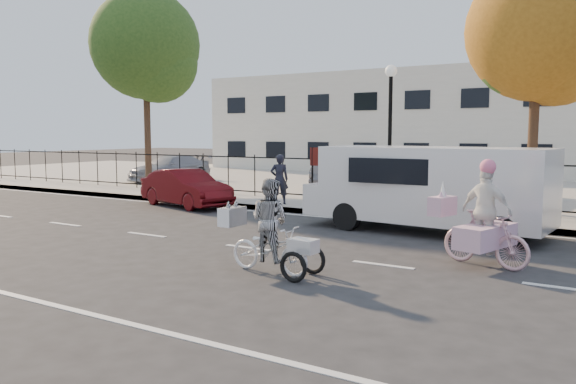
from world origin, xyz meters
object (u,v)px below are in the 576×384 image
Objects in this scene: pedestrian at (279,179)px; lot_car_c at (336,170)px; lamppost at (390,110)px; unicorn_bike at (484,227)px; lot_car_d at (505,179)px; white_van at (429,186)px; lot_car_a at (170,168)px; zebra_trike at (270,237)px; red_sedan at (186,188)px.

lot_car_c is (-0.84, 5.84, -0.07)m from pedestrian.
lamppost is at bearing -67.11° from lot_car_c.
unicorn_bike reaches higher than lot_car_d.
unicorn_bike is at bearing -87.92° from lot_car_d.
lamppost is 4.08m from pedestrian.
white_van reaches higher than unicorn_bike.
lot_car_a is (-14.54, 6.56, -0.39)m from white_van.
pedestrian reaches higher than lot_car_a.
unicorn_bike is 8.72m from pedestrian.
lot_car_c is at bearing 55.21° from unicorn_bike.
pedestrian reaches higher than lot_car_c.
lot_car_d is (6.84, -0.84, -0.03)m from lot_car_c.
lot_car_a is 0.95× the size of lot_car_c.
zebra_trike is 0.97× the size of unicorn_bike.
zebra_trike is at bearing -87.02° from lot_car_c.
pedestrian is (-3.25, -1.20, -2.16)m from lamppost.
white_van is 3.75× the size of pedestrian.
unicorn_bike is at bearing -48.89° from zebra_trike.
pedestrian is at bearing -19.19° from lot_car_a.
lot_car_c is (2.12, 6.94, 0.26)m from red_sedan.
lot_car_c is (-6.26, 7.64, -0.27)m from white_van.
zebra_trike is at bearing -33.31° from lot_car_a.
lamppost is 2.24× the size of zebra_trike.
unicorn_bike is 1.24× the size of pedestrian.
unicorn_bike is 0.45× the size of lot_car_c.
white_van is (1.15, 5.34, 0.52)m from zebra_trike.
white_van is 1.43× the size of lot_car_a.
unicorn_bike reaches higher than red_sedan.
lot_car_d is at bearing 179.90° from pedestrian.
unicorn_bike is 13.35m from lot_car_c.
lot_car_d is (0.58, 6.80, -0.30)m from white_van.
pedestrian is 10.30m from lot_car_a.
lot_car_d is (8.96, 6.10, 0.24)m from red_sedan.
zebra_trike is 9.42m from red_sedan.
lot_car_c reaches higher than lot_car_a.
unicorn_bike reaches higher than zebra_trike.
lamppost is 1.02× the size of lot_car_a.
red_sedan is (-7.23, 6.04, -0.02)m from zebra_trike.
pedestrian is at bearing -145.94° from lot_car_d.
unicorn_bike is 10.92m from red_sedan.
lamppost reaches higher than red_sedan.
white_van is at bearing -54.16° from lamppost.
white_van is (-1.92, 2.91, 0.43)m from unicorn_bike.
zebra_trike is at bearing -83.07° from lamppost.
pedestrian is 7.80m from lot_car_d.
lot_car_c is (-8.18, 10.56, 0.15)m from unicorn_bike.
red_sedan is at bearing -179.62° from white_van.
zebra_trike is 1.20× the size of pedestrian.
lot_car_d is at bearing 90.29° from white_van.
unicorn_bike is 3.51m from white_van.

